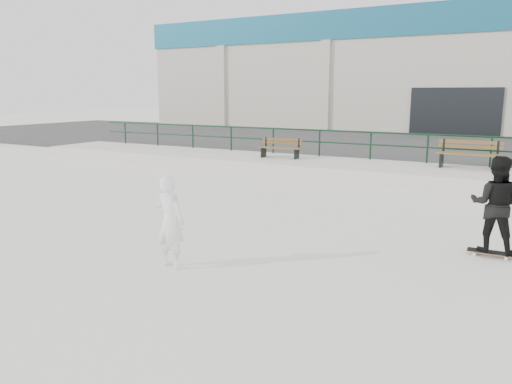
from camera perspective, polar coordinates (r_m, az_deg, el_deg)
The scene contains 10 objects.
ground at distance 8.74m, azimuth -1.47°, elevation -8.18°, with size 120.00×120.00×0.00m, color silver.
ledge at distance 17.32m, azimuth 14.80°, elevation 2.08°, with size 30.00×3.00×0.50m, color beige.
parking_strip at distance 25.57m, azimuth 19.66°, elevation 4.67°, with size 60.00×14.00×0.50m, color #3C3C3C.
railing at distance 18.45m, azimuth 15.99°, elevation 5.67°, with size 28.00×0.06×1.03m.
commercial_building at distance 39.34m, azimuth 23.69°, elevation 12.80°, with size 44.20×16.33×8.00m.
bench_left at distance 18.80m, azimuth 2.81°, elevation 5.03°, with size 1.64×0.60×0.74m.
bench_right at distance 17.56m, azimuth 23.16°, elevation 3.96°, with size 1.97×0.60×0.91m.
skateboard at distance 10.03m, azimuth 25.22°, elevation -6.27°, with size 0.78×0.22×0.09m.
standing_skater at distance 9.82m, azimuth 25.65°, elevation -1.29°, with size 0.85×0.66×1.74m, color black.
seated_skater at distance 8.46m, azimuth -9.76°, elevation -3.37°, with size 0.58×0.38×1.59m, color white.
Camera 1 is at (4.22, -7.08, 2.92)m, focal length 35.00 mm.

